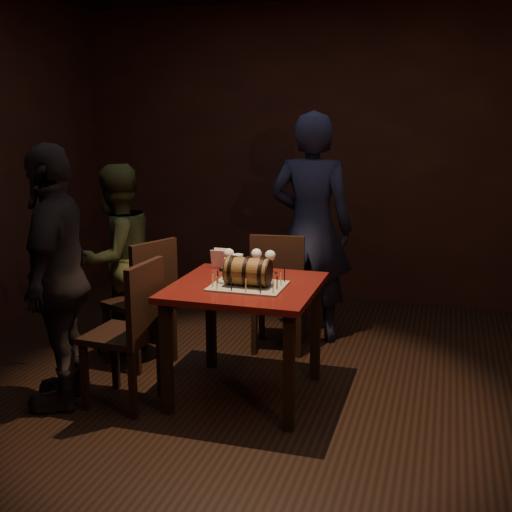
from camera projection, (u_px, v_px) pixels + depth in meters
name	position (u px, v px, depth m)	size (l,w,h in m)	color
room_shell	(256.00, 183.00, 3.75)	(5.04, 5.04, 2.80)	black
pub_table	(245.00, 301.00, 4.05)	(0.90, 0.90, 0.75)	#480E0C
cake_board	(248.00, 286.00, 3.96)	(0.45, 0.35, 0.01)	gray
barrel_cake	(248.00, 272.00, 3.94)	(0.33, 0.19, 0.19)	brown
birthday_candles	(248.00, 279.00, 3.95)	(0.40, 0.30, 0.09)	#F9EF95
wine_glass_left	(229.00, 255.00, 4.31)	(0.07, 0.07, 0.16)	silver
wine_glass_mid	(257.00, 255.00, 4.30)	(0.07, 0.07, 0.16)	silver
wine_glass_right	(270.00, 257.00, 4.26)	(0.07, 0.07, 0.16)	silver
pint_of_ale	(238.00, 266.00, 4.19)	(0.07, 0.07, 0.15)	silver
menu_card	(219.00, 259.00, 4.42)	(0.10, 0.05, 0.13)	white
chair_back	(279.00, 286.00, 4.83)	(0.44, 0.44, 0.93)	black
chair_left_rear	(146.00, 296.00, 4.58)	(0.53, 0.53, 0.93)	black
chair_left_front	(133.00, 326.00, 3.94)	(0.43, 0.43, 0.93)	black
person_back	(311.00, 228.00, 5.06)	(0.66, 0.43, 1.81)	black
person_left_rear	(117.00, 259.00, 4.86)	(0.70, 0.54, 1.43)	#3E4221
person_left_front	(58.00, 277.00, 3.92)	(0.96, 0.40, 1.64)	black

